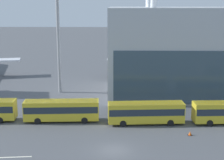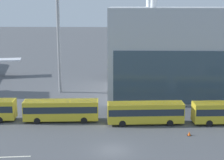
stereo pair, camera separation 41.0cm
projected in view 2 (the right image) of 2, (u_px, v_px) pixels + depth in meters
name	position (u px, v px, depth m)	size (l,w,h in m)	color
ground_plane	(113.00, 150.00, 43.22)	(440.00, 440.00, 0.00)	#515459
airliner_at_gate_far	(182.00, 56.00, 88.77)	(38.72, 41.33, 13.36)	silver
shuttle_bus_1	(61.00, 109.00, 53.28)	(11.65, 3.25, 3.34)	gold
shuttle_bus_2	(145.00, 112.00, 52.10)	(11.67, 3.36, 3.34)	gold
traffic_cone_0	(189.00, 134.00, 47.87)	(0.58, 0.58, 0.58)	black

